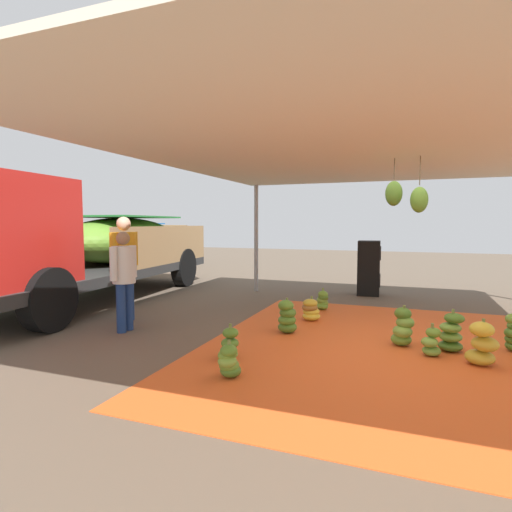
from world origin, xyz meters
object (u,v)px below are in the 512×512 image
Objects in this scene: banana_bunch_2 at (311,310)px; speaker_stack at (369,268)px; banana_bunch_1 at (287,318)px; worker_0 at (124,273)px; banana_bunch_0 at (451,334)px; banana_bunch_4 at (403,328)px; banana_bunch_8 at (323,301)px; banana_bunch_10 at (229,345)px; banana_bunch_6 at (482,345)px; banana_bunch_7 at (431,343)px; banana_bunch_3 at (229,362)px; worker_1 at (125,261)px; cargo_truck_far at (76,238)px; cargo_truck_main at (79,245)px.

banana_bunch_2 is 3.10m from speaker_stack.
worker_0 is (-0.76, 2.38, 0.66)m from banana_bunch_1.
banana_bunch_0 is 1.00× the size of banana_bunch_4.
banana_bunch_1 reaches higher than banana_bunch_8.
banana_bunch_1 is 1.29× the size of banana_bunch_2.
speaker_stack is at bearing -34.50° from worker_0.
banana_bunch_8 is at bearing -8.54° from banana_bunch_10.
banana_bunch_1 is 0.98× the size of banana_bunch_6.
speaker_stack reaches higher than banana_bunch_4.
worker_0 reaches higher than banana_bunch_2.
banana_bunch_1 is 0.35× the size of worker_0.
banana_bunch_0 is 1.27× the size of banana_bunch_10.
banana_bunch_6 is at bearing -159.15° from speaker_stack.
banana_bunch_7 is 0.27× the size of worker_0.
banana_bunch_4 is 4.08m from speaker_stack.
banana_bunch_1 is 1.96m from banana_bunch_3.
banana_bunch_6 is at bearing -147.81° from banana_bunch_0.
banana_bunch_0 is 4.27m from speaker_stack.
worker_0 is (-0.66, 4.63, 0.66)m from banana_bunch_0.
worker_1 is at bearing 86.32° from banana_bunch_6.
banana_bunch_2 is 3.12m from worker_0.
banana_bunch_0 reaches higher than banana_bunch_7.
banana_bunch_3 is at bearing 126.93° from banana_bunch_7.
worker_0 reaches higher than speaker_stack.
banana_bunch_2 is 9.59m from cargo_truck_far.
worker_0 reaches higher than banana_bunch_6.
banana_bunch_0 is at bearing -88.69° from worker_1.
banana_bunch_2 is 0.76× the size of banana_bunch_6.
banana_bunch_8 reaches higher than banana_bunch_2.
banana_bunch_1 is 4.02m from speaker_stack.
banana_bunch_4 reaches higher than banana_bunch_2.
banana_bunch_1 is 1.30× the size of banana_bunch_3.
banana_bunch_1 reaches higher than banana_bunch_7.
banana_bunch_0 is 2.97m from banana_bunch_3.
banana_bunch_4 is 4.52m from worker_1.
banana_bunch_10 is 0.35× the size of speaker_stack.
banana_bunch_8 is 3.72m from worker_0.
banana_bunch_4 is at bearing -123.44° from banana_bunch_2.
cargo_truck_far is at bearing 65.27° from banana_bunch_4.
banana_bunch_1 is 0.07× the size of cargo_truck_main.
banana_bunch_6 is at bearing -100.63° from cargo_truck_main.
banana_bunch_10 is at bearing 167.75° from speaker_stack.
banana_bunch_1 is 1.65m from banana_bunch_4.
banana_bunch_8 is 3.72m from worker_1.
banana_bunch_6 is at bearing -93.68° from worker_1.
banana_bunch_6 reaches higher than banana_bunch_8.
banana_bunch_3 is 2.59m from banana_bunch_7.
speaker_stack is (4.47, 1.70, 0.38)m from banana_bunch_6.
banana_bunch_8 reaches higher than banana_bunch_7.
banana_bunch_4 is (0.03, 0.59, 0.01)m from banana_bunch_0.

